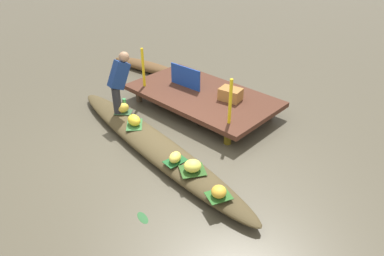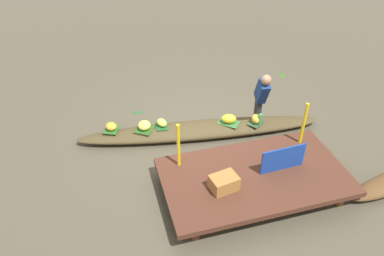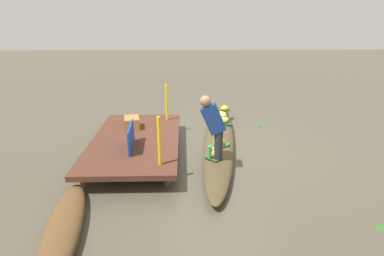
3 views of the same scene
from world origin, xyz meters
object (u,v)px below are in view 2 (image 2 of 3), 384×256
Objects in this scene: banana_bunch_0 at (111,126)px; banana_bunch_1 at (144,125)px; banana_bunch_2 at (229,119)px; banana_bunch_4 at (256,119)px; market_banner at (283,159)px; vendor_boat at (201,130)px; produce_crate at (224,183)px; water_bottle at (260,120)px; banana_bunch_3 at (162,123)px; vendor_person at (261,95)px.

banana_bunch_1 is (-0.66, 0.17, 0.01)m from banana_bunch_0.
banana_bunch_2 is at bearing 171.43° from banana_bunch_1.
market_banner is (0.22, 1.57, 0.24)m from banana_bunch_4.
banana_bunch_4 is at bearing 169.60° from banana_bunch_1.
banana_bunch_1 reaches higher than vendor_boat.
water_bottle is at bearing -130.23° from produce_crate.
banana_bunch_0 is at bearing -11.25° from banana_bunch_4.
market_banner reaches higher than vendor_boat.
banana_bunch_1 is 1.14× the size of banana_bunch_4.
produce_crate reaches higher than banana_bunch_3.
market_banner is (-2.08, 2.00, 0.25)m from banana_bunch_1.
banana_bunch_4 is (-2.96, 0.59, 0.02)m from banana_bunch_0.
banana_bunch_1 is 2.41m from water_bottle.
banana_bunch_2 is (-0.59, 0.08, 0.23)m from vendor_boat.
banana_bunch_0 is 0.68m from banana_bunch_1.
market_banner is (0.27, 1.49, 0.22)m from water_bottle.
banana_bunch_2 is at bearing -112.94° from produce_crate.
vendor_boat is 4.24× the size of vendor_person.
banana_bunch_1 is 0.23× the size of vendor_person.
banana_bunch_4 is 0.20× the size of vendor_person.
banana_bunch_1 is at bearing -10.40° from banana_bunch_4.
banana_bunch_3 is 0.31× the size of market_banner.
banana_bunch_1 is 2.90m from market_banner.
market_banner is (-0.92, 1.81, 0.47)m from vendor_boat.
banana_bunch_0 is at bearing -41.03° from market_banner.
produce_crate is at bearing 50.86° from vendor_person.
water_bottle reaches higher than banana_bunch_4.
vendor_boat is at bearing -96.17° from produce_crate.
water_bottle is (-3.01, 0.67, 0.05)m from banana_bunch_0.
vendor_person reaches higher than water_bottle.
vendor_person is 2.76× the size of produce_crate.
market_banner is 1.15m from produce_crate.
banana_bunch_0 reaches higher than vendor_boat.
water_bottle is (-0.00, 0.06, -0.56)m from vendor_person.
banana_bunch_2 reaches higher than vendor_boat.
market_banner is at bearing -171.56° from produce_crate.
market_banner reaches higher than banana_bunch_3.
banana_bunch_1 is 1.08× the size of banana_bunch_3.
banana_bunch_0 is at bearing -3.28° from vendor_boat.
vendor_boat is at bearing -12.35° from vendor_person.
market_banner is at bearing 79.71° from water_bottle.
banana_bunch_0 is 3.02m from banana_bunch_4.
vendor_person reaches higher than banana_bunch_4.
vendor_boat is 1.46m from vendor_person.
vendor_person is at bearing 156.88° from banana_bunch_4.
vendor_boat is 6.24× the size of market_banner.
banana_bunch_2 is (-1.75, 0.26, 0.01)m from banana_bunch_1.
banana_bunch_4 is (-1.93, 0.44, 0.02)m from banana_bunch_3.
banana_bunch_2 is 0.26× the size of vendor_person.
water_bottle is at bearing 172.44° from vendor_boat.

